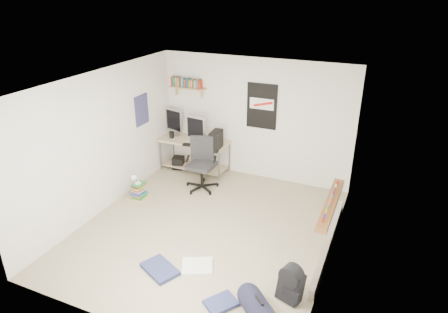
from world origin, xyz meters
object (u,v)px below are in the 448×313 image
at_px(backpack, 291,286).
at_px(book_stack, 138,191).
at_px(desk, 195,155).
at_px(office_chair, 201,166).
at_px(duffel_bag, 259,311).

relative_size(backpack, book_stack, 0.94).
relative_size(desk, backpack, 3.73).
bearing_deg(book_stack, desk, 74.47).
bearing_deg(office_chair, backpack, -63.21).
height_order(desk, duffel_bag, desk).
bearing_deg(office_chair, duffel_bag, -72.22).
relative_size(desk, book_stack, 3.49).
distance_m(office_chair, backpack, 3.32).
distance_m(desk, office_chair, 0.88).
xyz_separation_m(backpack, duffel_bag, (-0.26, -0.51, -0.06)).
relative_size(desk, duffel_bag, 2.58).
bearing_deg(backpack, desk, 153.26).
bearing_deg(book_stack, office_chair, 41.40).
xyz_separation_m(office_chair, book_stack, (-0.94, -0.83, -0.34)).
bearing_deg(duffel_bag, desk, 171.52).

